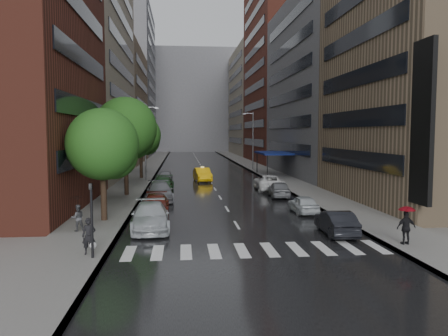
# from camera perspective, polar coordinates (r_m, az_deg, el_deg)

# --- Properties ---
(ground) EXTENTS (220.00, 220.00, 0.00)m
(ground) POSITION_cam_1_polar(r_m,az_deg,el_deg) (24.27, 2.89, -9.44)
(ground) COLOR gray
(ground) RESTS_ON ground
(road) EXTENTS (14.00, 140.00, 0.01)m
(road) POSITION_cam_1_polar(r_m,az_deg,el_deg) (73.60, -2.87, 0.02)
(road) COLOR black
(road) RESTS_ON ground
(sidewalk_left) EXTENTS (4.00, 140.00, 0.15)m
(sidewalk_left) POSITION_cam_1_polar(r_m,az_deg,el_deg) (73.72, -9.87, 0.02)
(sidewalk_left) COLOR gray
(sidewalk_left) RESTS_ON ground
(sidewalk_right) EXTENTS (4.00, 140.00, 0.15)m
(sidewalk_right) POSITION_cam_1_polar(r_m,az_deg,el_deg) (74.57, 4.06, 0.13)
(sidewalk_right) COLOR gray
(sidewalk_right) RESTS_ON ground
(crosswalk) EXTENTS (13.15, 2.80, 0.01)m
(crosswalk) POSITION_cam_1_polar(r_m,az_deg,el_deg) (22.39, 4.17, -10.62)
(crosswalk) COLOR silver
(crosswalk) RESTS_ON ground
(buildings_left) EXTENTS (8.00, 108.00, 38.00)m
(buildings_left) POSITION_cam_1_polar(r_m,az_deg,el_deg) (83.49, -13.76, 11.43)
(buildings_left) COLOR maroon
(buildings_left) RESTS_ON ground
(buildings_right) EXTENTS (8.05, 109.10, 36.00)m
(buildings_right) POSITION_cam_1_polar(r_m,az_deg,el_deg) (82.60, 7.50, 10.93)
(buildings_right) COLOR #937A5B
(buildings_right) RESTS_ON ground
(building_far) EXTENTS (40.00, 14.00, 32.00)m
(building_far) POSITION_cam_1_polar(r_m,az_deg,el_deg) (141.69, -4.23, 8.69)
(building_far) COLOR slate
(building_far) RESTS_ON ground
(tree_near) EXTENTS (4.71, 4.71, 7.51)m
(tree_near) POSITION_cam_1_polar(r_m,az_deg,el_deg) (29.54, -15.57, 2.98)
(tree_near) COLOR #382619
(tree_near) RESTS_ON ground
(tree_mid) EXTENTS (5.77, 5.77, 9.19)m
(tree_mid) POSITION_cam_1_polar(r_m,az_deg,el_deg) (41.34, -12.75, 5.06)
(tree_mid) COLOR #382619
(tree_mid) RESTS_ON ground
(tree_far) EXTENTS (5.10, 5.10, 8.12)m
(tree_far) POSITION_cam_1_polar(r_m,az_deg,el_deg) (56.44, -10.82, 4.19)
(tree_far) COLOR #382619
(tree_far) RESTS_ON ground
(taxi) EXTENTS (2.24, 5.10, 1.63)m
(taxi) POSITION_cam_1_polar(r_m,az_deg,el_deg) (53.21, -2.83, -0.87)
(taxi) COLOR #F5B50C
(taxi) RESTS_ON ground
(parked_cars_left) EXTENTS (2.72, 29.16, 1.61)m
(parked_cars_left) POSITION_cam_1_polar(r_m,az_deg,el_deg) (37.71, -8.46, -3.25)
(parked_cars_left) COLOR #B4B9BE
(parked_cars_left) RESTS_ON ground
(parked_cars_right) EXTENTS (2.87, 24.77, 1.60)m
(parked_cars_right) POSITION_cam_1_polar(r_m,az_deg,el_deg) (38.75, 7.73, -3.05)
(parked_cars_right) COLOR black
(parked_cars_right) RESTS_ON ground
(ped_bag_walker) EXTENTS (0.69, 0.48, 1.74)m
(ped_bag_walker) POSITION_cam_1_polar(r_m,az_deg,el_deg) (21.80, -17.20, -8.58)
(ped_bag_walker) COLOR black
(ped_bag_walker) RESTS_ON sidewalk_left
(ped_black_umbrella) EXTENTS (0.96, 0.98, 2.09)m
(ped_black_umbrella) POSITION_cam_1_polar(r_m,az_deg,el_deg) (26.96, -18.59, -5.21)
(ped_black_umbrella) COLOR #414245
(ped_black_umbrella) RESTS_ON sidewalk_left
(ped_red_umbrella) EXTENTS (1.03, 0.82, 2.01)m
(ped_red_umbrella) POSITION_cam_1_polar(r_m,az_deg,el_deg) (24.46, 22.72, -6.50)
(ped_red_umbrella) COLOR black
(ped_red_umbrella) RESTS_ON sidewalk_right
(traffic_light) EXTENTS (0.18, 0.15, 3.45)m
(traffic_light) POSITION_cam_1_polar(r_m,az_deg,el_deg) (20.92, -16.91, -5.66)
(traffic_light) COLOR black
(traffic_light) RESTS_ON sidewalk_left
(street_lamp_left) EXTENTS (1.74, 0.22, 9.00)m
(street_lamp_left) POSITION_cam_1_polar(r_m,az_deg,el_deg) (53.46, -10.16, 3.47)
(street_lamp_left) COLOR gray
(street_lamp_left) RESTS_ON sidewalk_left
(street_lamp_right) EXTENTS (1.74, 0.22, 9.00)m
(street_lamp_right) POSITION_cam_1_polar(r_m,az_deg,el_deg) (69.20, 3.73, 3.78)
(street_lamp_right) COLOR gray
(street_lamp_right) RESTS_ON sidewalk_right
(awning) EXTENTS (4.00, 8.00, 3.12)m
(awning) POSITION_cam_1_polar(r_m,az_deg,el_deg) (59.67, 6.48, 1.94)
(awning) COLOR navy
(awning) RESTS_ON sidewalk_right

